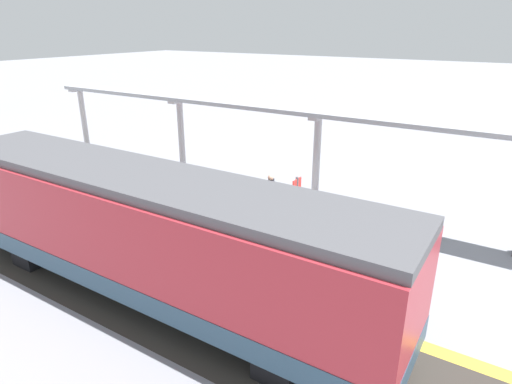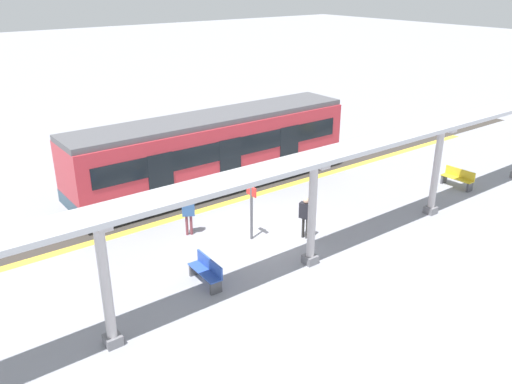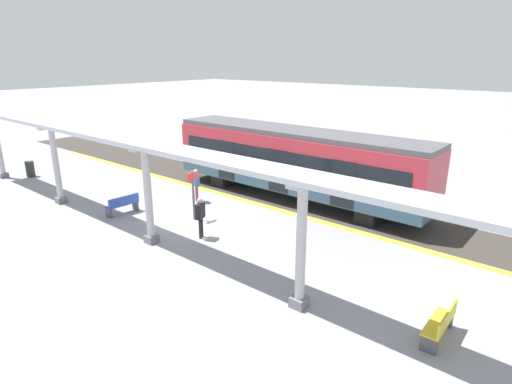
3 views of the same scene
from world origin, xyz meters
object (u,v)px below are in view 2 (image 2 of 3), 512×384
(platform_info_sign, at_px, (251,207))
(canopy_pillar_third, at_px, (312,214))
(bench_mid_platform, at_px, (207,271))
(bench_near_end, at_px, (458,178))
(train_near_carriage, at_px, (214,151))
(passenger_waiting_near_edge, at_px, (188,210))
(canopy_pillar_second, at_px, (106,285))
(passenger_by_the_benches, at_px, (306,213))
(canopy_pillar_fourth, at_px, (436,171))

(platform_info_sign, bearing_deg, canopy_pillar_third, 11.34)
(bench_mid_platform, distance_m, platform_info_sign, 3.48)
(bench_near_end, distance_m, bench_mid_platform, 13.82)
(bench_mid_platform, xyz_separation_m, platform_info_sign, (-1.59, 2.97, 0.89))
(train_near_carriage, distance_m, canopy_pillar_third, 7.86)
(bench_near_end, relative_size, passenger_waiting_near_edge, 0.92)
(canopy_pillar_third, distance_m, passenger_waiting_near_edge, 4.99)
(canopy_pillar_second, distance_m, passenger_by_the_benches, 8.45)
(platform_info_sign, relative_size, passenger_by_the_benches, 1.34)
(bench_mid_platform, height_order, passenger_waiting_near_edge, passenger_waiting_near_edge)
(canopy_pillar_fourth, bearing_deg, passenger_waiting_near_edge, -115.85)
(canopy_pillar_fourth, bearing_deg, bench_mid_platform, -95.94)
(canopy_pillar_second, height_order, platform_info_sign, canopy_pillar_second)
(canopy_pillar_third, bearing_deg, platform_info_sign, -168.66)
(platform_info_sign, bearing_deg, passenger_by_the_benches, 55.45)
(canopy_pillar_third, bearing_deg, canopy_pillar_second, -90.00)
(canopy_pillar_third, distance_m, bench_mid_platform, 3.94)
(canopy_pillar_second, xyz_separation_m, passenger_waiting_near_edge, (-4.37, 4.91, -0.87))
(train_near_carriage, bearing_deg, bench_mid_platform, -34.72)
(canopy_pillar_third, xyz_separation_m, bench_near_end, (-1.06, 10.31, -1.45))
(canopy_pillar_fourth, distance_m, passenger_by_the_benches, 5.92)
(platform_info_sign, xyz_separation_m, passenger_waiting_near_edge, (-1.71, -1.70, -0.31))
(platform_info_sign, bearing_deg, bench_near_end, 81.59)
(passenger_waiting_near_edge, bearing_deg, platform_info_sign, 44.82)
(canopy_pillar_second, distance_m, canopy_pillar_fourth, 13.93)
(train_near_carriage, bearing_deg, bench_near_end, 53.78)
(canopy_pillar_third, bearing_deg, train_near_carriage, 171.62)
(canopy_pillar_third, xyz_separation_m, passenger_by_the_benches, (-1.52, 1.13, -0.86))
(platform_info_sign, relative_size, passenger_waiting_near_edge, 1.35)
(platform_info_sign, bearing_deg, bench_mid_platform, -61.78)
(canopy_pillar_second, distance_m, passenger_waiting_near_edge, 6.63)
(canopy_pillar_second, xyz_separation_m, canopy_pillar_third, (0.00, 7.14, 0.00))
(platform_info_sign, height_order, passenger_by_the_benches, platform_info_sign)
(canopy_pillar_second, xyz_separation_m, bench_near_end, (-1.06, 17.46, -1.45))
(train_near_carriage, relative_size, bench_mid_platform, 8.92)
(canopy_pillar_fourth, relative_size, bench_mid_platform, 2.47)
(passenger_waiting_near_edge, bearing_deg, canopy_pillar_third, 27.05)
(canopy_pillar_second, distance_m, canopy_pillar_third, 7.14)
(canopy_pillar_second, height_order, passenger_waiting_near_edge, canopy_pillar_second)
(canopy_pillar_second, xyz_separation_m, canopy_pillar_fourth, (0.00, 13.93, 0.00))
(canopy_pillar_second, height_order, bench_mid_platform, canopy_pillar_second)
(canopy_pillar_second, bearing_deg, train_near_carriage, 133.17)
(train_near_carriage, bearing_deg, passenger_waiting_near_edge, -44.79)
(canopy_pillar_fourth, height_order, bench_mid_platform, canopy_pillar_fourth)
(canopy_pillar_third, distance_m, bench_near_end, 10.47)
(train_near_carriage, height_order, passenger_waiting_near_edge, train_near_carriage)
(bench_mid_platform, bearing_deg, bench_near_end, 89.95)
(bench_near_end, relative_size, passenger_by_the_benches, 0.92)
(canopy_pillar_second, bearing_deg, passenger_by_the_benches, 100.40)
(train_near_carriage, bearing_deg, canopy_pillar_second, -46.83)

